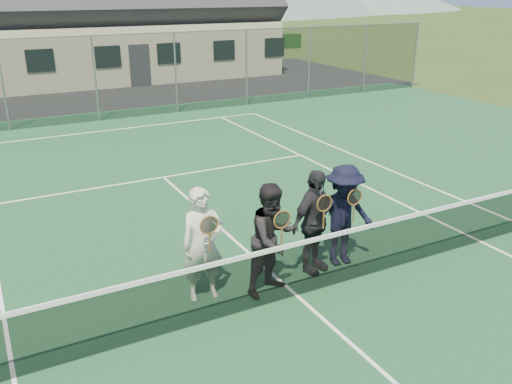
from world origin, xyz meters
TOP-DOWN VIEW (x-y plane):
  - ground at (0.00, 20.00)m, footprint 220.00×220.00m
  - court_surface at (0.00, 0.00)m, footprint 30.00×30.00m
  - hedge_row at (0.00, 32.00)m, footprint 40.00×1.20m
  - court_markings at (0.00, 0.00)m, footprint 11.03×23.83m
  - tennis_net at (0.00, 0.00)m, footprint 11.68×0.08m
  - perimeter_fence at (0.00, 13.50)m, footprint 30.07×0.07m
  - player_a at (-1.28, 0.67)m, footprint 0.70×0.54m
  - player_b at (-0.25, 0.34)m, footprint 1.03×0.90m
  - player_c at (0.67, 0.58)m, footprint 1.14×0.76m
  - player_d at (1.26, 0.58)m, footprint 1.23×0.79m

SIDE VIEW (x-z plane):
  - ground at x=0.00m, z-range 0.00..0.00m
  - court_surface at x=0.00m, z-range 0.00..0.02m
  - court_markings at x=0.00m, z-range 0.02..0.03m
  - tennis_net at x=0.00m, z-range -0.01..1.09m
  - hedge_row at x=0.00m, z-range 0.00..1.10m
  - player_d at x=1.26m, z-range 0.02..1.82m
  - player_b at x=-0.25m, z-range 0.02..1.82m
  - player_c at x=0.67m, z-range 0.02..1.82m
  - player_a at x=-1.28m, z-range 0.02..1.82m
  - perimeter_fence at x=0.00m, z-range 0.01..3.03m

